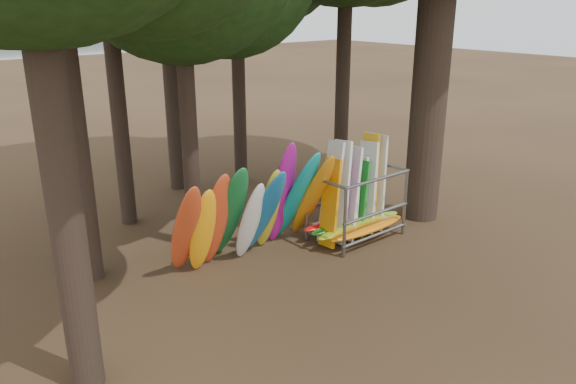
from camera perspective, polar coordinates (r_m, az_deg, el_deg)
ground at (r=15.06m, az=2.85°, el=-6.71°), size 120.00×120.00×0.00m
kayak_row at (r=14.52m, az=-3.58°, el=-1.97°), size 4.69×2.25×3.21m
storage_rack at (r=16.09m, az=6.89°, el=-1.39°), size 3.24×1.55×2.92m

